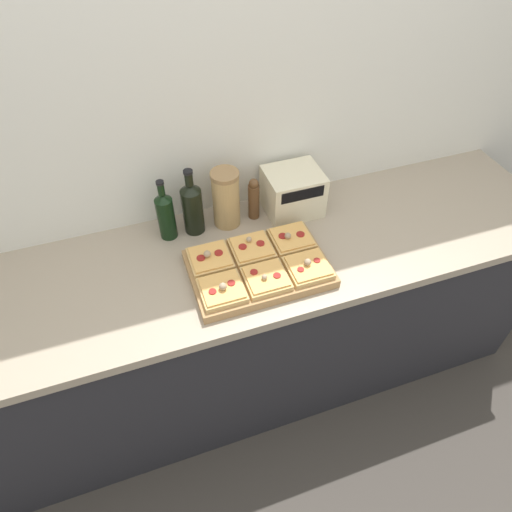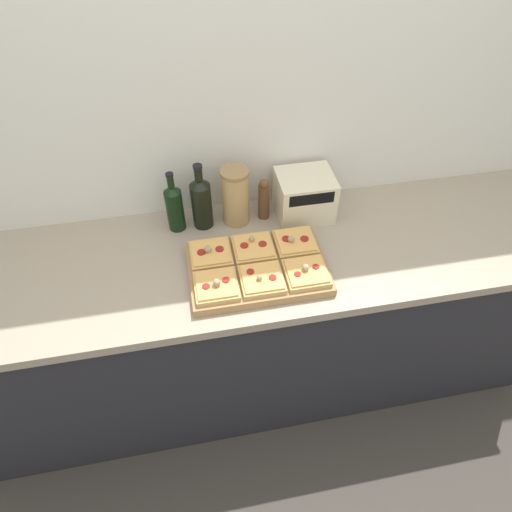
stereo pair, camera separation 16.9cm
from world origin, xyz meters
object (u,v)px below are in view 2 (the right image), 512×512
at_px(grain_jar_tall, 235,196).
at_px(pepper_mill, 264,199).
at_px(olive_oil_bottle, 175,207).
at_px(wine_bottle, 201,201).
at_px(cutting_board, 258,269).
at_px(toaster_oven, 304,195).

distance_m(grain_jar_tall, pepper_mill, 0.12).
height_order(olive_oil_bottle, grain_jar_tall, olive_oil_bottle).
height_order(wine_bottle, grain_jar_tall, wine_bottle).
xyz_separation_m(cutting_board, wine_bottle, (-0.17, 0.31, 0.10)).
xyz_separation_m(wine_bottle, toaster_oven, (0.42, -0.01, -0.03)).
distance_m(olive_oil_bottle, pepper_mill, 0.36).
height_order(olive_oil_bottle, wine_bottle, wine_bottle).
xyz_separation_m(cutting_board, olive_oil_bottle, (-0.28, 0.31, 0.09)).
bearing_deg(wine_bottle, olive_oil_bottle, -180.00).
bearing_deg(grain_jar_tall, wine_bottle, 180.00).
bearing_deg(toaster_oven, cutting_board, -130.52).
bearing_deg(grain_jar_tall, cutting_board, -84.30).
relative_size(olive_oil_bottle, wine_bottle, 0.92).
distance_m(olive_oil_bottle, toaster_oven, 0.53).
bearing_deg(pepper_mill, wine_bottle, 180.00).
xyz_separation_m(cutting_board, toaster_oven, (0.26, 0.30, 0.08)).
distance_m(cutting_board, wine_bottle, 0.37).
height_order(olive_oil_bottle, toaster_oven, olive_oil_bottle).
relative_size(olive_oil_bottle, grain_jar_tall, 1.07).
bearing_deg(toaster_oven, olive_oil_bottle, 178.95).
height_order(cutting_board, pepper_mill, pepper_mill).
relative_size(grain_jar_tall, pepper_mill, 1.31).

